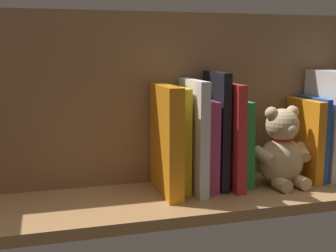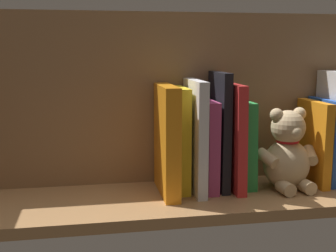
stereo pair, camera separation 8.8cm
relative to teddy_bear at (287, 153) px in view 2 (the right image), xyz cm
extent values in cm
cube|color=#A87A4C|center=(25.90, 0.11, -8.79)|extent=(106.30, 25.23, 2.20)
cube|color=olive|center=(25.90, -10.26, 11.11)|extent=(106.30, 1.50, 37.61)
cube|color=blue|center=(-9.68, -2.97, 1.73)|extent=(1.24, 12.27, 18.85)
cube|color=orange|center=(-7.42, -2.53, 1.52)|extent=(1.97, 13.16, 18.43)
ellipsoid|color=#D1B284|center=(0.02, -0.27, -2.39)|extent=(10.81, 9.84, 10.61)
sphere|color=#D1B284|center=(0.02, -0.27, 5.65)|extent=(7.29, 7.29, 7.29)
sphere|color=#D1B284|center=(-2.70, -0.51, 8.38)|extent=(2.82, 2.82, 2.82)
sphere|color=#D1B284|center=(2.75, -0.04, 8.38)|extent=(2.82, 2.82, 2.82)
sphere|color=beige|center=(-0.24, 2.81, 5.10)|extent=(2.82, 2.82, 2.82)
cylinder|color=#D1B284|center=(-5.11, 0.62, -0.54)|extent=(3.76, 5.68, 3.92)
cylinder|color=#D1B284|center=(4.93, 1.48, -0.54)|extent=(4.45, 5.77, 3.92)
cylinder|color=#D1B284|center=(-2.74, 4.01, -6.29)|extent=(3.15, 4.20, 2.82)
cylinder|color=#D1B284|center=(2.02, 4.42, -6.29)|extent=(3.15, 4.20, 2.82)
torus|color=red|center=(0.02, -0.27, 2.75)|extent=(5.23, 5.23, 0.83)
cube|color=green|center=(8.62, -3.61, 1.64)|extent=(3.21, 10.99, 18.73)
cube|color=red|center=(11.64, -2.12, 3.59)|extent=(2.41, 13.98, 22.59)
cube|color=black|center=(14.22, -3.07, 4.78)|extent=(1.80, 12.08, 24.94)
cube|color=#B23F72|center=(16.96, -2.82, 1.88)|extent=(2.38, 12.58, 19.16)
cube|color=silver|center=(19.83, -1.82, 4.04)|extent=(2.03, 14.56, 23.47)
cube|color=yellow|center=(22.58, -3.35, 3.24)|extent=(2.15, 11.51, 21.87)
cube|color=orange|center=(25.84, -1.34, 3.55)|extent=(3.05, 15.53, 22.50)
camera|label=1|loc=(49.77, 83.41, 21.84)|focal=46.81mm
camera|label=2|loc=(41.21, 85.40, 21.84)|focal=46.81mm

